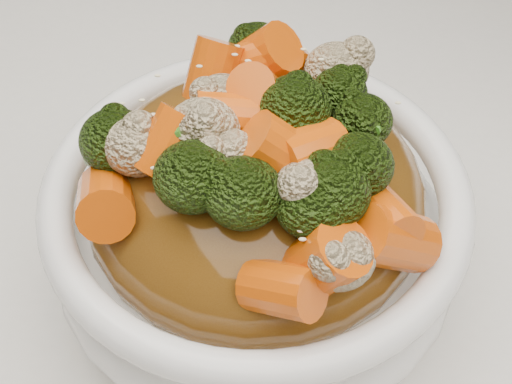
# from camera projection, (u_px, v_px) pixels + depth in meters

# --- Properties ---
(tablecloth) EXTENTS (1.20, 0.80, 0.04)m
(tablecloth) POSITION_uv_depth(u_px,v_px,m) (283.00, 338.00, 0.41)
(tablecloth) COLOR white
(tablecloth) RESTS_ON dining_table
(bowl) EXTENTS (0.26, 0.26, 0.08)m
(bowl) POSITION_uv_depth(u_px,v_px,m) (256.00, 232.00, 0.38)
(bowl) COLOR white
(bowl) RESTS_ON tablecloth
(sauce_base) EXTENTS (0.21, 0.21, 0.09)m
(sauce_base) POSITION_uv_depth(u_px,v_px,m) (256.00, 196.00, 0.36)
(sauce_base) COLOR #5B370F
(sauce_base) RESTS_ON bowl
(carrots) EXTENTS (0.21, 0.21, 0.05)m
(carrots) POSITION_uv_depth(u_px,v_px,m) (256.00, 103.00, 0.31)
(carrots) COLOR #D35006
(carrots) RESTS_ON sauce_base
(broccoli) EXTENTS (0.21, 0.21, 0.04)m
(broccoli) POSITION_uv_depth(u_px,v_px,m) (256.00, 105.00, 0.31)
(broccoli) COLOR black
(broccoli) RESTS_ON sauce_base
(cauliflower) EXTENTS (0.21, 0.21, 0.04)m
(cauliflower) POSITION_uv_depth(u_px,v_px,m) (256.00, 108.00, 0.31)
(cauliflower) COLOR tan
(cauliflower) RESTS_ON sauce_base
(scallions) EXTENTS (0.16, 0.16, 0.02)m
(scallions) POSITION_uv_depth(u_px,v_px,m) (256.00, 101.00, 0.31)
(scallions) COLOR #397B1C
(scallions) RESTS_ON sauce_base
(sesame_seeds) EXTENTS (0.19, 0.19, 0.01)m
(sesame_seeds) POSITION_uv_depth(u_px,v_px,m) (256.00, 101.00, 0.31)
(sesame_seeds) COLOR beige
(sesame_seeds) RESTS_ON sauce_base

